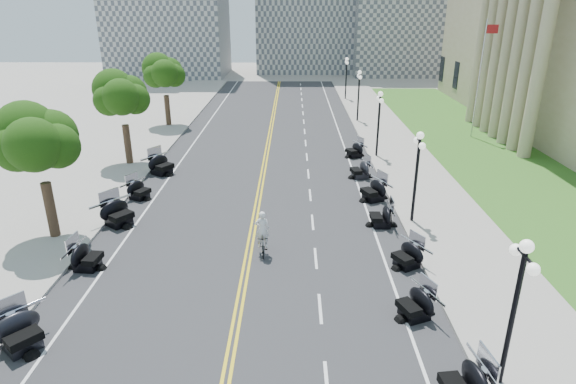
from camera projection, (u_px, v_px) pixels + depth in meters
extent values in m
plane|color=gray|center=(248.00, 258.00, 22.63)|extent=(160.00, 160.00, 0.00)
cube|color=#333335|center=(261.00, 184.00, 31.93)|extent=(16.00, 90.00, 0.01)
cube|color=yellow|center=(259.00, 184.00, 31.93)|extent=(0.12, 90.00, 0.00)
cube|color=yellow|center=(263.00, 184.00, 31.93)|extent=(0.12, 90.00, 0.00)
cube|color=white|center=(357.00, 184.00, 31.87)|extent=(0.12, 90.00, 0.00)
cube|color=white|center=(165.00, 183.00, 31.99)|extent=(0.12, 90.00, 0.00)
cube|color=white|center=(327.00, 383.00, 15.15)|extent=(0.12, 2.00, 0.00)
cube|color=white|center=(320.00, 308.00, 18.87)|extent=(0.12, 2.00, 0.00)
cube|color=white|center=(316.00, 258.00, 22.59)|extent=(0.12, 2.00, 0.00)
cube|color=white|center=(313.00, 222.00, 26.32)|extent=(0.12, 2.00, 0.00)
cube|color=white|center=(310.00, 195.00, 30.04)|extent=(0.12, 2.00, 0.00)
cube|color=white|center=(308.00, 174.00, 33.76)|extent=(0.12, 2.00, 0.00)
cube|color=white|center=(307.00, 157.00, 37.48)|extent=(0.12, 2.00, 0.00)
cube|color=white|center=(306.00, 143.00, 41.21)|extent=(0.12, 2.00, 0.00)
cube|color=white|center=(305.00, 131.00, 44.93)|extent=(0.12, 2.00, 0.00)
cube|color=white|center=(304.00, 122.00, 48.65)|extent=(0.12, 2.00, 0.00)
cube|color=white|center=(303.00, 113.00, 52.37)|extent=(0.12, 2.00, 0.00)
cube|color=white|center=(302.00, 106.00, 56.09)|extent=(0.12, 2.00, 0.00)
cube|color=white|center=(302.00, 100.00, 59.82)|extent=(0.12, 2.00, 0.00)
cube|color=white|center=(301.00, 94.00, 63.54)|extent=(0.12, 2.00, 0.00)
cube|color=white|center=(301.00, 89.00, 67.26)|extent=(0.12, 2.00, 0.00)
cube|color=white|center=(300.00, 84.00, 70.98)|extent=(0.12, 2.00, 0.00)
cube|color=#9E9991|center=(419.00, 183.00, 31.81)|extent=(5.00, 90.00, 0.15)
cube|color=#9E9991|center=(104.00, 182.00, 32.01)|extent=(5.00, 90.00, 0.15)
cube|color=#356023|center=(481.00, 150.00, 39.19)|extent=(9.00, 60.00, 0.10)
cube|color=gray|center=(414.00, 4.00, 78.88)|extent=(20.00, 14.00, 22.00)
imported|color=#A51414|center=(263.00, 244.00, 22.85)|extent=(0.64, 1.76, 1.04)
imported|color=white|center=(262.00, 216.00, 22.32)|extent=(0.67, 0.44, 1.85)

